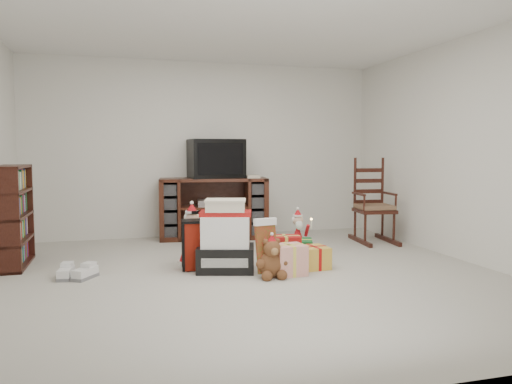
{
  "coord_description": "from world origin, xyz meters",
  "views": [
    {
      "loc": [
        -1.24,
        -4.68,
        1.24
      ],
      "look_at": [
        0.24,
        0.6,
        0.78
      ],
      "focal_mm": 35.0,
      "sensor_mm": 36.0,
      "label": 1
    }
  ],
  "objects_px": {
    "gift_pile": "(226,240)",
    "crt_television": "(216,159)",
    "red_suitcase": "(202,244)",
    "sneaker_pair": "(75,273)",
    "gift_cluster": "(298,254)",
    "rocking_chair": "(372,212)",
    "tv_stand": "(214,208)",
    "mrs_claus_figurine": "(192,241)",
    "bookshelf": "(12,218)",
    "santa_figurine": "(298,237)",
    "teddy_bear": "(271,261)"
  },
  "relations": [
    {
      "from": "gift_pile",
      "to": "crt_television",
      "type": "distance_m",
      "value": 2.14
    },
    {
      "from": "red_suitcase",
      "to": "sneaker_pair",
      "type": "bearing_deg",
      "value": -172.32
    },
    {
      "from": "red_suitcase",
      "to": "gift_cluster",
      "type": "relative_size",
      "value": 0.65
    },
    {
      "from": "rocking_chair",
      "to": "red_suitcase",
      "type": "relative_size",
      "value": 1.94
    },
    {
      "from": "tv_stand",
      "to": "mrs_claus_figurine",
      "type": "bearing_deg",
      "value": -101.73
    },
    {
      "from": "rocking_chair",
      "to": "crt_television",
      "type": "bearing_deg",
      "value": 162.54
    },
    {
      "from": "bookshelf",
      "to": "santa_figurine",
      "type": "height_order",
      "value": "bookshelf"
    },
    {
      "from": "teddy_bear",
      "to": "crt_television",
      "type": "distance_m",
      "value": 2.53
    },
    {
      "from": "bookshelf",
      "to": "teddy_bear",
      "type": "bearing_deg",
      "value": -25.84
    },
    {
      "from": "gift_cluster",
      "to": "crt_television",
      "type": "bearing_deg",
      "value": 103.77
    },
    {
      "from": "red_suitcase",
      "to": "teddy_bear",
      "type": "height_order",
      "value": "red_suitcase"
    },
    {
      "from": "gift_pile",
      "to": "mrs_claus_figurine",
      "type": "distance_m",
      "value": 0.49
    },
    {
      "from": "teddy_bear",
      "to": "mrs_claus_figurine",
      "type": "bearing_deg",
      "value": 130.17
    },
    {
      "from": "sneaker_pair",
      "to": "crt_television",
      "type": "xyz_separation_m",
      "value": [
        1.75,
        1.87,
        1.07
      ]
    },
    {
      "from": "red_suitcase",
      "to": "santa_figurine",
      "type": "height_order",
      "value": "red_suitcase"
    },
    {
      "from": "tv_stand",
      "to": "bookshelf",
      "type": "bearing_deg",
      "value": -147.86
    },
    {
      "from": "rocking_chair",
      "to": "gift_cluster",
      "type": "relative_size",
      "value": 1.26
    },
    {
      "from": "bookshelf",
      "to": "gift_pile",
      "type": "distance_m",
      "value": 2.31
    },
    {
      "from": "santa_figurine",
      "to": "gift_cluster",
      "type": "xyz_separation_m",
      "value": [
        -0.22,
        -0.6,
        -0.07
      ]
    },
    {
      "from": "gift_pile",
      "to": "santa_figurine",
      "type": "relative_size",
      "value": 1.31
    },
    {
      "from": "bookshelf",
      "to": "mrs_claus_figurine",
      "type": "relative_size",
      "value": 1.6
    },
    {
      "from": "bookshelf",
      "to": "gift_pile",
      "type": "relative_size",
      "value": 1.49
    },
    {
      "from": "mrs_claus_figurine",
      "to": "gift_cluster",
      "type": "xyz_separation_m",
      "value": [
        1.06,
        -0.42,
        -0.12
      ]
    },
    {
      "from": "gift_pile",
      "to": "crt_television",
      "type": "relative_size",
      "value": 0.95
    },
    {
      "from": "teddy_bear",
      "to": "sneaker_pair",
      "type": "height_order",
      "value": "teddy_bear"
    },
    {
      "from": "bookshelf",
      "to": "rocking_chair",
      "type": "bearing_deg",
      "value": 3.49
    },
    {
      "from": "red_suitcase",
      "to": "gift_cluster",
      "type": "height_order",
      "value": "red_suitcase"
    },
    {
      "from": "bookshelf",
      "to": "crt_television",
      "type": "xyz_separation_m",
      "value": [
        2.43,
        1.13,
        0.6
      ]
    },
    {
      "from": "santa_figurine",
      "to": "gift_cluster",
      "type": "height_order",
      "value": "santa_figurine"
    },
    {
      "from": "crt_television",
      "to": "sneaker_pair",
      "type": "bearing_deg",
      "value": -136.08
    },
    {
      "from": "crt_television",
      "to": "gift_pile",
      "type": "bearing_deg",
      "value": -101.23
    },
    {
      "from": "mrs_claus_figurine",
      "to": "gift_cluster",
      "type": "bearing_deg",
      "value": -21.72
    },
    {
      "from": "tv_stand",
      "to": "gift_pile",
      "type": "distance_m",
      "value": 1.96
    },
    {
      "from": "rocking_chair",
      "to": "mrs_claus_figurine",
      "type": "xyz_separation_m",
      "value": [
        -2.56,
        -0.71,
        -0.15
      ]
    },
    {
      "from": "sneaker_pair",
      "to": "gift_cluster",
      "type": "xyz_separation_m",
      "value": [
        2.24,
        -0.12,
        0.09
      ]
    },
    {
      "from": "sneaker_pair",
      "to": "rocking_chair",
      "type": "bearing_deg",
      "value": 32.52
    },
    {
      "from": "santa_figurine",
      "to": "sneaker_pair",
      "type": "relative_size",
      "value": 1.38
    },
    {
      "from": "tv_stand",
      "to": "crt_television",
      "type": "xyz_separation_m",
      "value": [
        0.04,
        0.02,
        0.7
      ]
    },
    {
      "from": "bookshelf",
      "to": "sneaker_pair",
      "type": "relative_size",
      "value": 2.71
    },
    {
      "from": "mrs_claus_figurine",
      "to": "sneaker_pair",
      "type": "xyz_separation_m",
      "value": [
        -1.18,
        -0.3,
        -0.21
      ]
    },
    {
      "from": "mrs_claus_figurine",
      "to": "crt_television",
      "type": "xyz_separation_m",
      "value": [
        0.57,
        1.56,
        0.86
      ]
    },
    {
      "from": "tv_stand",
      "to": "gift_pile",
      "type": "xyz_separation_m",
      "value": [
        -0.25,
        -1.94,
        -0.11
      ]
    },
    {
      "from": "teddy_bear",
      "to": "crt_television",
      "type": "bearing_deg",
      "value": 92.04
    },
    {
      "from": "teddy_bear",
      "to": "gift_cluster",
      "type": "bearing_deg",
      "value": 41.51
    },
    {
      "from": "tv_stand",
      "to": "rocking_chair",
      "type": "xyz_separation_m",
      "value": [
        2.02,
        -0.84,
        -0.02
      ]
    },
    {
      "from": "teddy_bear",
      "to": "sneaker_pair",
      "type": "distance_m",
      "value": 1.9
    },
    {
      "from": "gift_cluster",
      "to": "red_suitcase",
      "type": "bearing_deg",
      "value": 170.75
    },
    {
      "from": "teddy_bear",
      "to": "tv_stand",
      "type": "bearing_deg",
      "value": 93.08
    },
    {
      "from": "santa_figurine",
      "to": "crt_television",
      "type": "bearing_deg",
      "value": 117.05
    },
    {
      "from": "crt_television",
      "to": "teddy_bear",
      "type": "bearing_deg",
      "value": -90.85
    }
  ]
}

